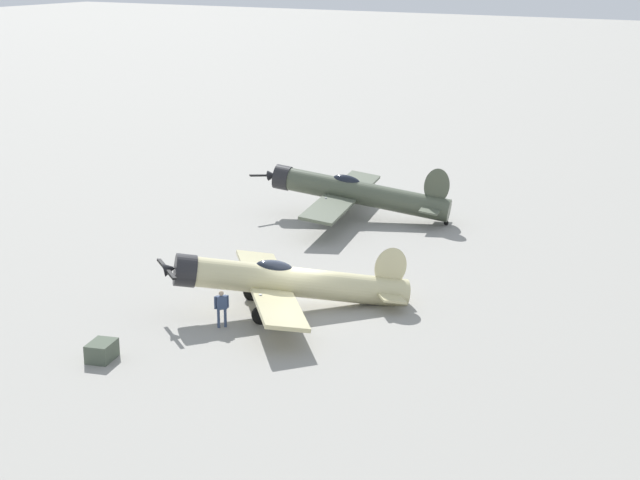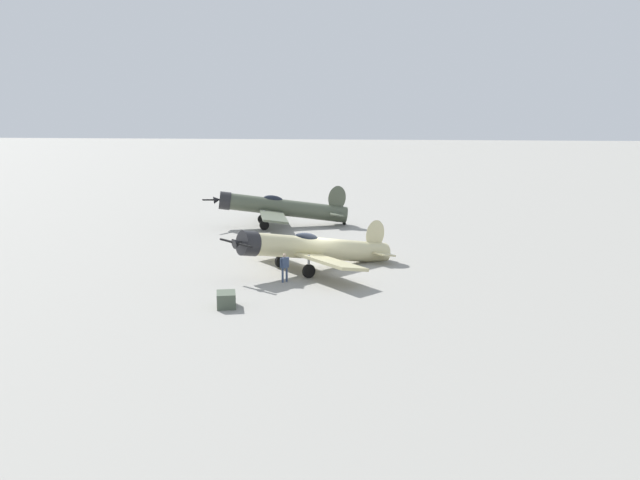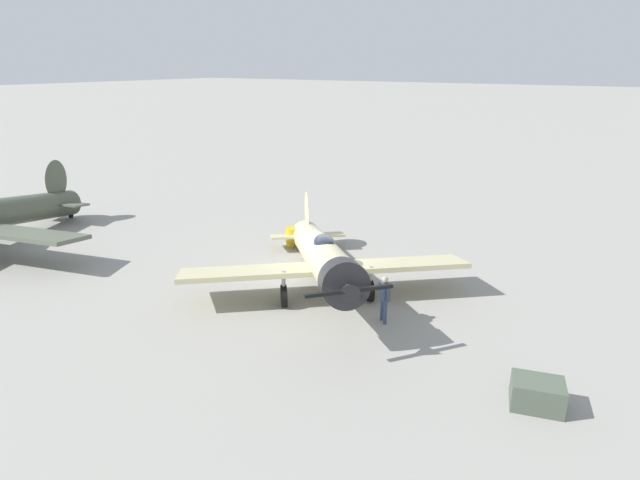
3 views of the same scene
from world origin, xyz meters
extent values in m
plane|color=gray|center=(0.00, 0.00, 0.00)|extent=(400.00, 400.00, 0.00)
cylinder|color=beige|center=(0.00, 0.00, 1.27)|extent=(8.65, 7.85, 3.06)
cylinder|color=#232326|center=(3.71, 3.27, 2.12)|extent=(1.80, 1.83, 1.57)
cone|color=#232326|center=(4.20, 3.70, 2.23)|extent=(0.88, 0.88, 0.68)
cube|color=black|center=(4.31, 3.79, 2.23)|extent=(2.28, 1.75, 0.23)
ellipsoid|color=black|center=(0.77, 0.68, 2.02)|extent=(1.85, 1.75, 0.96)
cube|color=#C6BC89|center=(0.93, 0.82, 1.12)|extent=(8.36, 9.13, 0.49)
ellipsoid|color=beige|center=(-3.24, -2.85, 1.72)|extent=(1.42, 1.27, 2.08)
cube|color=#C6BC89|center=(-3.09, -2.72, 0.63)|extent=(3.07, 3.28, 0.29)
cylinder|color=#999BA0|center=(0.35, 2.40, 0.88)|extent=(0.14, 0.14, 0.96)
cylinder|color=black|center=(0.35, 2.40, 0.40)|extent=(0.73, 0.68, 0.80)
cylinder|color=#999BA0|center=(2.42, 0.05, 0.88)|extent=(0.14, 0.14, 0.96)
cylinder|color=black|center=(2.42, 0.05, 0.40)|extent=(0.73, 0.68, 0.80)
cylinder|color=black|center=(-3.70, -3.26, 0.14)|extent=(0.28, 0.26, 0.28)
cylinder|color=#4C5442|center=(4.88, -15.35, 1.57)|extent=(10.55, 4.06, 2.78)
cylinder|color=#232326|center=(9.74, -14.04, 2.26)|extent=(1.44, 1.72, 1.59)
cone|color=#232326|center=(10.36, -13.88, 2.35)|extent=(0.77, 0.76, 0.69)
cube|color=black|center=(10.51, -13.84, 2.35)|extent=(1.53, 2.44, 0.38)
ellipsoid|color=black|center=(5.89, -15.08, 2.30)|extent=(1.91, 1.19, 0.90)
cube|color=#565E4C|center=(6.09, -15.02, 1.37)|extent=(5.07, 12.43, 0.44)
ellipsoid|color=#4C5442|center=(0.63, -16.48, 2.31)|extent=(1.74, 0.58, 2.30)
cube|color=#565E4C|center=(0.82, -16.43, 1.08)|extent=(1.95, 3.57, 0.25)
cylinder|color=#999BA0|center=(6.28, -13.33, 1.00)|extent=(0.14, 0.14, 1.19)
cylinder|color=black|center=(6.28, -13.33, 0.40)|extent=(0.82, 0.40, 0.80)
cylinder|color=#999BA0|center=(7.11, -16.39, 1.00)|extent=(0.14, 0.14, 1.19)
cylinder|color=black|center=(7.11, -16.39, 0.40)|extent=(0.82, 0.40, 0.80)
cylinder|color=black|center=(0.02, -16.65, 0.14)|extent=(0.30, 0.17, 0.28)
cylinder|color=#384766|center=(1.47, 3.46, 0.42)|extent=(0.12, 0.12, 0.83)
cylinder|color=#384766|center=(1.66, 3.68, 0.42)|extent=(0.12, 0.12, 0.83)
cube|color=#384766|center=(1.57, 3.57, 1.13)|extent=(0.46, 0.49, 0.59)
sphere|color=tan|center=(1.57, 3.57, 1.54)|extent=(0.22, 0.22, 0.22)
cylinder|color=#384766|center=(1.39, 3.36, 1.14)|extent=(0.09, 0.09, 0.55)
cylinder|color=#384766|center=(1.75, 3.78, 1.14)|extent=(0.09, 0.09, 0.55)
cube|color=#4C5647|center=(3.56, 8.88, 0.37)|extent=(1.23, 1.47, 0.74)
cylinder|color=gold|center=(-2.94, -3.49, 0.45)|extent=(0.59, 0.59, 0.91)
torus|color=gold|center=(-2.94, -3.49, 0.63)|extent=(0.63, 0.63, 0.04)
torus|color=gold|center=(-2.94, -3.49, 0.27)|extent=(0.63, 0.63, 0.04)
camera|label=1|loc=(-22.67, 36.32, 15.63)|focal=56.65mm
camera|label=2|loc=(-5.13, 40.51, 9.49)|focal=38.19mm
camera|label=3|loc=(15.97, 10.45, 8.31)|focal=29.44mm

